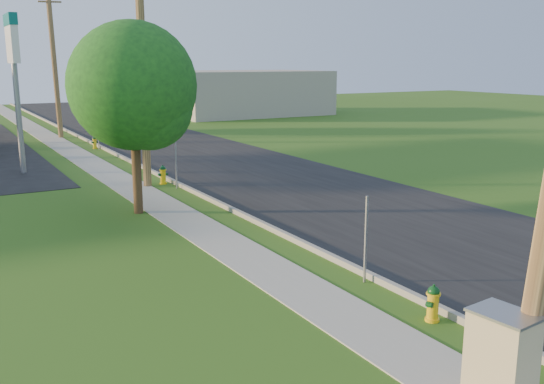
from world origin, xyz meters
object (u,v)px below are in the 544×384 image
object	(u,v)px
utility_pole_far	(54,62)
hydrant_mid	(163,175)
hydrant_far	(95,142)
tree_verge	(137,91)
utility_pole_mid	(142,59)
hydrant_near	(433,303)
utility_cabinet	(501,362)
price_pylon	(13,48)

from	to	relation	value
utility_pole_far	hydrant_mid	world-z (taller)	utility_pole_far
hydrant_far	utility_pole_far	bearing A→B (deg)	96.93
utility_pole_far	tree_verge	distance (m)	22.18
utility_pole_mid	tree_verge	distance (m)	4.50
tree_verge	hydrant_near	world-z (taller)	tree_verge
hydrant_near	hydrant_mid	bearing A→B (deg)	89.93
utility_pole_mid	hydrant_near	size ratio (longest dim) A/B	13.14
hydrant_far	utility_cabinet	size ratio (longest dim) A/B	0.49
hydrant_mid	hydrant_far	size ratio (longest dim) A/B	1.07
utility_pole_mid	tree_verge	xyz separation A→B (m)	(-1.54, -4.11, -0.98)
utility_pole_mid	price_pylon	bearing A→B (deg)	125.34
utility_pole_mid	tree_verge	world-z (taller)	utility_pole_mid
hydrant_mid	utility_cabinet	size ratio (longest dim) A/B	0.52
hydrant_far	price_pylon	bearing A→B (deg)	-126.71
utility_pole_mid	hydrant_far	world-z (taller)	utility_pole_mid
utility_pole_mid	tree_verge	size ratio (longest dim) A/B	1.59
utility_pole_mid	hydrant_mid	bearing A→B (deg)	11.24
hydrant_near	utility_pole_far	bearing A→B (deg)	91.18
utility_pole_mid	utility_cabinet	distance (m)	18.33
hydrant_mid	utility_cabinet	world-z (taller)	utility_cabinet
hydrant_near	tree_verge	bearing A→B (deg)	101.44
utility_cabinet	utility_pole_far	bearing A→B (deg)	88.88
price_pylon	hydrant_far	size ratio (longest dim) A/B	9.38
utility_pole_mid	utility_pole_far	world-z (taller)	utility_pole_mid
tree_verge	utility_cabinet	size ratio (longest dim) A/B	4.11
price_pylon	hydrant_far	world-z (taller)	price_pylon
hydrant_mid	utility_cabinet	xyz separation A→B (m)	(-1.40, -17.97, 0.37)
utility_pole_mid	price_pylon	size ratio (longest dim) A/B	1.43
utility_pole_far	hydrant_near	bearing A→B (deg)	-88.82
price_pylon	hydrant_near	distance (m)	21.71
tree_verge	hydrant_far	world-z (taller)	tree_verge
utility_pole_mid	utility_pole_far	size ratio (longest dim) A/B	1.03
utility_pole_far	tree_verge	xyz separation A→B (m)	(-1.54, -22.11, -0.83)
utility_pole_mid	price_pylon	xyz separation A→B (m)	(-3.90, 5.50, 0.48)
utility_pole_mid	hydrant_near	bearing A→B (deg)	-87.41
hydrant_mid	utility_cabinet	bearing A→B (deg)	-94.46
utility_pole_far	hydrant_far	size ratio (longest dim) A/B	13.02
hydrant_mid	utility_cabinet	distance (m)	18.02
utility_pole_far	price_pylon	bearing A→B (deg)	-107.33
hydrant_near	hydrant_far	bearing A→B (deg)	89.83
utility_pole_far	hydrant_near	xyz separation A→B (m)	(0.68, -33.11, -4.44)
hydrant_far	utility_cabinet	distance (m)	29.61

